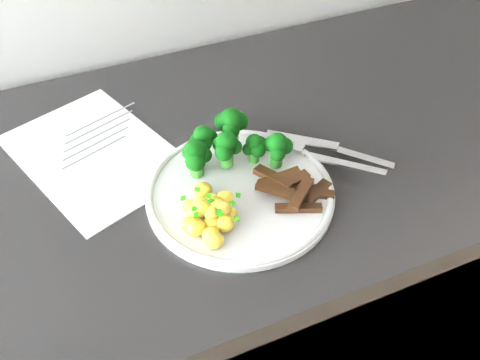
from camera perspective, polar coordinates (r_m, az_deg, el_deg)
name	(u,v)px	position (r m, az deg, el deg)	size (l,w,h in m)	color
counter	(209,319)	(1.13, -3.33, -14.61)	(2.33, 0.58, 0.88)	black
recipe_paper	(95,153)	(0.82, -15.31, 2.78)	(0.27, 0.32, 0.00)	white
plate	(240,192)	(0.73, 0.00, -1.27)	(0.26, 0.26, 0.01)	white
broccoli	(231,142)	(0.74, -0.98, 4.12)	(0.15, 0.10, 0.07)	#27681B
potatoes	(209,213)	(0.68, -3.34, -3.56)	(0.09, 0.11, 0.04)	gold
beef_strips	(294,189)	(0.72, 5.83, -0.97)	(0.10, 0.10, 0.02)	black
fork	(328,158)	(0.77, 9.39, 2.36)	(0.13, 0.14, 0.02)	silver
knife	(345,153)	(0.80, 11.21, 2.81)	(0.15, 0.15, 0.02)	silver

